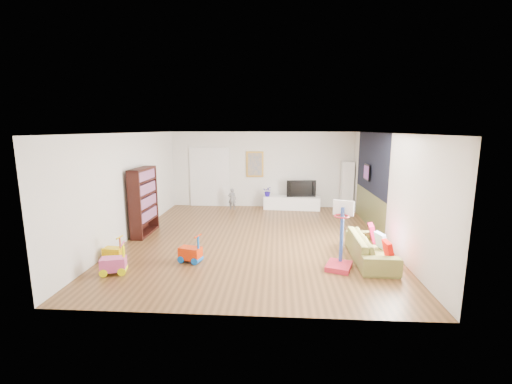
# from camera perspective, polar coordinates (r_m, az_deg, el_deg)

# --- Properties ---
(floor) EXTENTS (6.50, 7.50, 0.00)m
(floor) POSITION_cam_1_polar(r_m,az_deg,el_deg) (8.97, -0.16, -7.71)
(floor) COLOR brown
(floor) RESTS_ON ground
(ceiling) EXTENTS (6.50, 7.50, 0.00)m
(ceiling) POSITION_cam_1_polar(r_m,az_deg,el_deg) (8.52, -0.17, 9.81)
(ceiling) COLOR white
(ceiling) RESTS_ON ground
(wall_back) EXTENTS (6.50, 0.00, 2.70)m
(wall_back) POSITION_cam_1_polar(r_m,az_deg,el_deg) (12.35, 0.98, 3.74)
(wall_back) COLOR silver
(wall_back) RESTS_ON ground
(wall_front) EXTENTS (6.50, 0.00, 2.70)m
(wall_front) POSITION_cam_1_polar(r_m,az_deg,el_deg) (5.00, -3.03, -6.41)
(wall_front) COLOR silver
(wall_front) RESTS_ON ground
(wall_left) EXTENTS (0.00, 7.50, 2.70)m
(wall_left) POSITION_cam_1_polar(r_m,az_deg,el_deg) (9.43, -20.29, 0.98)
(wall_left) COLOR white
(wall_left) RESTS_ON ground
(wall_right) EXTENTS (0.00, 7.50, 2.70)m
(wall_right) POSITION_cam_1_polar(r_m,az_deg,el_deg) (9.03, 20.88, 0.55)
(wall_right) COLOR silver
(wall_right) RESTS_ON ground
(navy_accent) EXTENTS (0.01, 3.20, 1.70)m
(navy_accent) POSITION_cam_1_polar(r_m,az_deg,el_deg) (10.30, 18.71, 4.64)
(navy_accent) COLOR black
(navy_accent) RESTS_ON wall_right
(olive_wainscot) EXTENTS (0.01, 3.20, 1.00)m
(olive_wainscot) POSITION_cam_1_polar(r_m,az_deg,el_deg) (10.51, 18.28, -2.70)
(olive_wainscot) COLOR brown
(olive_wainscot) RESTS_ON wall_right
(doorway) EXTENTS (1.45, 0.06, 2.10)m
(doorway) POSITION_cam_1_polar(r_m,az_deg,el_deg) (12.58, -7.72, 2.39)
(doorway) COLOR white
(doorway) RESTS_ON ground
(painting_back) EXTENTS (0.62, 0.06, 0.92)m
(painting_back) POSITION_cam_1_polar(r_m,az_deg,el_deg) (12.30, -0.19, 4.66)
(painting_back) COLOR gold
(painting_back) RESTS_ON wall_back
(artwork_right) EXTENTS (0.04, 0.56, 0.46)m
(artwork_right) POSITION_cam_1_polar(r_m,az_deg,el_deg) (10.50, 17.99, 3.14)
(artwork_right) COLOR #7F3F8C
(artwork_right) RESTS_ON wall_right
(media_console) EXTENTS (1.99, 0.62, 0.46)m
(media_console) POSITION_cam_1_polar(r_m,az_deg,el_deg) (12.13, 5.97, -1.81)
(media_console) COLOR white
(media_console) RESTS_ON ground
(tall_cabinet) EXTENTS (0.40, 0.40, 1.68)m
(tall_cabinet) POSITION_cam_1_polar(r_m,az_deg,el_deg) (12.38, 14.93, 1.03)
(tall_cabinet) COLOR white
(tall_cabinet) RESTS_ON ground
(bookshelf) EXTENTS (0.33, 1.23, 1.79)m
(bookshelf) POSITION_cam_1_polar(r_m,az_deg,el_deg) (9.60, -18.21, -1.49)
(bookshelf) COLOR black
(bookshelf) RESTS_ON ground
(sofa) EXTENTS (0.76, 1.90, 0.55)m
(sofa) POSITION_cam_1_polar(r_m,az_deg,el_deg) (7.85, 18.56, -8.84)
(sofa) COLOR olive
(sofa) RESTS_ON ground
(basketball_hoop) EXTENTS (0.65, 0.71, 1.39)m
(basketball_hoop) POSITION_cam_1_polar(r_m,az_deg,el_deg) (7.09, 13.87, -7.12)
(basketball_hoop) COLOR #BA2034
(basketball_hoop) RESTS_ON ground
(ride_on_yellow) EXTENTS (0.43, 0.30, 0.54)m
(ride_on_yellow) POSITION_cam_1_polar(r_m,az_deg,el_deg) (8.04, -22.73, -8.69)
(ride_on_yellow) COLOR #DFB300
(ride_on_yellow) RESTS_ON ground
(ride_on_orange) EXTENTS (0.52, 0.39, 0.61)m
(ride_on_orange) POSITION_cam_1_polar(r_m,az_deg,el_deg) (7.48, -10.92, -9.21)
(ride_on_orange) COLOR red
(ride_on_orange) RESTS_ON ground
(ride_on_pink) EXTENTS (0.52, 0.40, 0.62)m
(ride_on_pink) POSITION_cam_1_polar(r_m,az_deg,el_deg) (7.33, -22.74, -10.24)
(ride_on_pink) COLOR #DA4C93
(ride_on_pink) RESTS_ON ground
(child) EXTENTS (0.29, 0.20, 0.75)m
(child) POSITION_cam_1_polar(r_m,az_deg,el_deg) (12.06, -4.00, -1.14)
(child) COLOR slate
(child) RESTS_ON ground
(tv) EXTENTS (1.03, 0.24, 0.59)m
(tv) POSITION_cam_1_polar(r_m,az_deg,el_deg) (12.10, 7.47, 0.65)
(tv) COLOR black
(tv) RESTS_ON media_console
(vase_plant) EXTENTS (0.39, 0.36, 0.37)m
(vase_plant) POSITION_cam_1_polar(r_m,az_deg,el_deg) (12.02, 1.99, 0.12)
(vase_plant) COLOR #1E0E91
(vase_plant) RESTS_ON media_console
(pillow_left) EXTENTS (0.11, 0.36, 0.35)m
(pillow_left) POSITION_cam_1_polar(r_m,az_deg,el_deg) (7.37, 21.16, -8.98)
(pillow_left) COLOR red
(pillow_left) RESTS_ON sofa
(pillow_center) EXTENTS (0.17, 0.35, 0.34)m
(pillow_center) POSITION_cam_1_polar(r_m,az_deg,el_deg) (7.90, 20.10, -7.61)
(pillow_center) COLOR white
(pillow_center) RESTS_ON sofa
(pillow_right) EXTENTS (0.16, 0.41, 0.40)m
(pillow_right) POSITION_cam_1_polar(r_m,az_deg,el_deg) (8.38, 18.85, -6.49)
(pillow_right) COLOR #AE0C3A
(pillow_right) RESTS_ON sofa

